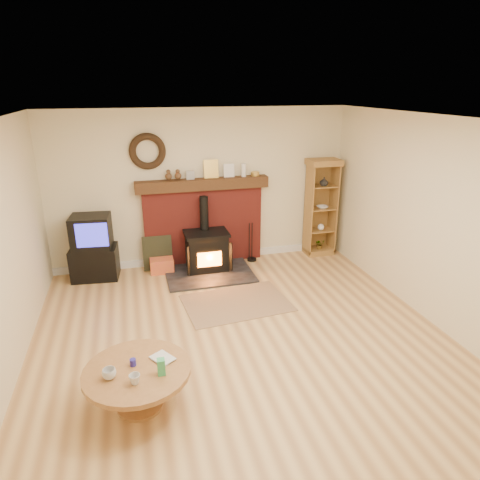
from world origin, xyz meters
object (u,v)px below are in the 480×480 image
object	(u,v)px
curio_cabinet	(320,207)
tv_unit	(93,249)
coffee_table	(137,376)
wood_stove	(207,253)

from	to	relation	value
curio_cabinet	tv_unit	bearing A→B (deg)	-178.78
coffee_table	wood_stove	bearing A→B (deg)	67.60
wood_stove	coffee_table	xyz separation A→B (m)	(-1.23, -2.99, 0.03)
wood_stove	coffee_table	size ratio (longest dim) A/B	1.39
wood_stove	curio_cabinet	bearing A→B (deg)	7.58
tv_unit	coffee_table	size ratio (longest dim) A/B	1.03
tv_unit	coffee_table	bearing A→B (deg)	-80.27
curio_cabinet	coffee_table	xyz separation A→B (m)	(-3.36, -3.28, -0.52)
wood_stove	curio_cabinet	xyz separation A→B (m)	(2.12, 0.28, 0.55)
wood_stove	tv_unit	bearing A→B (deg)	173.61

